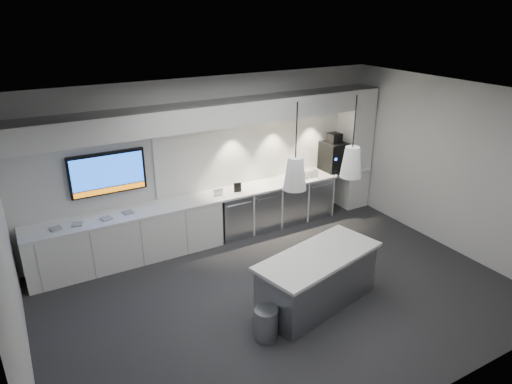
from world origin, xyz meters
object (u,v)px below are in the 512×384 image
wall_tv (108,173)px  island (318,279)px  coffee_machine (333,155)px  bin (266,324)px

wall_tv → island: size_ratio=0.60×
island → coffee_machine: (2.30, 2.63, 0.81)m
island → coffee_machine: coffee_machine is taller
island → bin: island is taller
bin → wall_tv: bearing=110.7°
bin → coffee_machine: (3.35, 2.93, 1.01)m
island → coffee_machine: size_ratio=2.61×
wall_tv → coffee_machine: wall_tv is taller
wall_tv → bin: 3.65m
bin → coffee_machine: coffee_machine is taller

